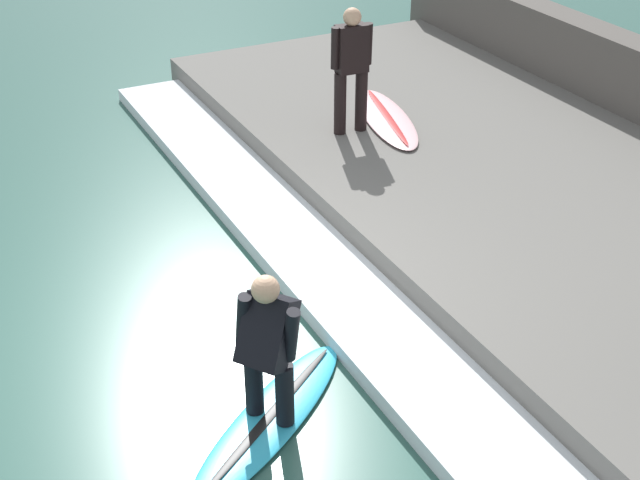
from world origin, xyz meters
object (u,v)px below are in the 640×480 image
(surfboard_riding, at_px, (270,419))
(surfboard_waiting_far, at_px, (387,118))
(surfer_riding, at_px, (267,343))
(surfer_waiting_far, at_px, (351,64))

(surfboard_riding, distance_m, surfboard_waiting_far, 5.30)
(surfboard_riding, xyz_separation_m, surfboard_waiting_far, (3.43, 4.02, 0.38))
(surfer_riding, distance_m, surfboard_waiting_far, 5.30)
(surfboard_riding, height_order, surfer_riding, surfer_riding)
(surfer_riding, bearing_deg, surfboard_riding, -63.43)
(surfboard_waiting_far, bearing_deg, surfer_waiting_far, -171.60)
(surfer_riding, relative_size, surfer_waiting_far, 0.85)
(surfboard_riding, bearing_deg, surfboard_waiting_far, 49.54)
(surfboard_riding, distance_m, surfer_riding, 0.74)
(surfer_waiting_far, height_order, surfboard_waiting_far, surfer_waiting_far)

